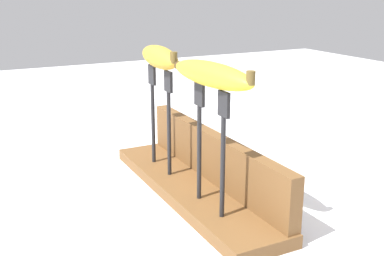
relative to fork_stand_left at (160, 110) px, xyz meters
name	(u,v)px	position (x,y,z in m)	size (l,w,h in m)	color
ground_plane	(192,195)	(0.09, 0.02, -0.13)	(3.00, 3.00, 0.00)	silver
wooden_board	(192,189)	(0.09, 0.02, -0.12)	(0.46, 0.11, 0.02)	brown
board_backstop	(214,157)	(0.09, 0.06, -0.07)	(0.45, 0.02, 0.08)	brown
fork_stand_left	(160,110)	(0.00, 0.00, 0.00)	(0.10, 0.01, 0.19)	black
fork_stand_right	(211,137)	(0.19, 0.00, 0.00)	(0.10, 0.01, 0.19)	black
banana_raised_left	(159,57)	(0.00, 0.00, 0.10)	(0.16, 0.05, 0.04)	gold
banana_raised_right	(211,74)	(0.19, 0.00, 0.09)	(0.19, 0.06, 0.04)	yellow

